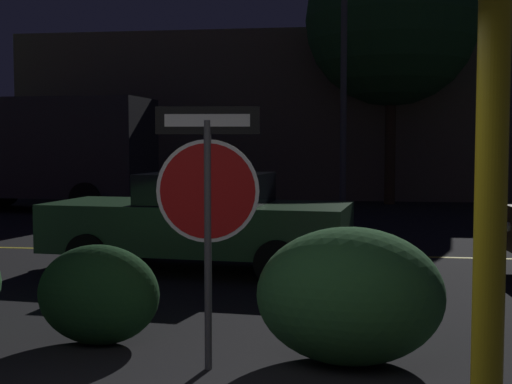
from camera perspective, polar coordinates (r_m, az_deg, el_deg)
name	(u,v)px	position (r m, az deg, el deg)	size (l,w,h in m)	color
road_center_stripe	(290,254)	(11.86, 2.77, -4.97)	(38.70, 0.12, 0.01)	gold
stop_sign	(208,189)	(5.71, -3.89, 0.22)	(0.83, 0.10, 2.13)	#4C4C51
yellow_pole_right	(490,211)	(3.78, 18.25, -1.48)	(0.16, 0.16, 2.99)	yellow
hedge_bush_2	(98,295)	(6.71, -12.49, -8.02)	(1.13, 0.71, 0.92)	#19421E
hedge_bush_3	(350,296)	(6.02, 7.52, -8.22)	(1.56, 1.17, 1.15)	#2D6633
passing_car_2	(200,221)	(10.25, -4.53, -2.34)	(4.49, 2.09, 1.41)	#335B38
delivery_truck	(40,151)	(20.36, -16.87, 3.18)	(6.06, 2.65, 3.04)	#2D2D33
street_lamp	(344,53)	(18.27, 7.04, 11.01)	(0.37, 0.37, 6.92)	#4C4C51
tree_1	(392,20)	(22.09, 10.81, 13.39)	(5.13, 5.13, 8.07)	#422D1E
building_backdrop	(394,117)	(25.06, 10.99, 5.94)	(25.40, 4.56, 5.49)	#6B5B4C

